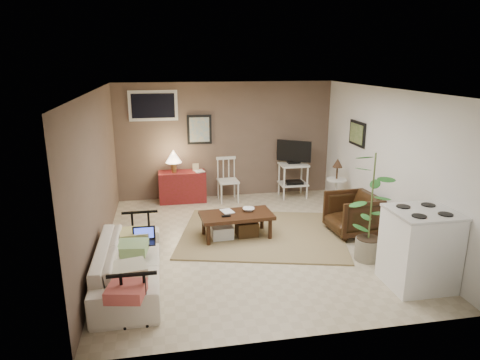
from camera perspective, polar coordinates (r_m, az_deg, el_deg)
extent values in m
plane|color=#C1B293|center=(6.95, 1.29, -8.26)|extent=(5.00, 5.00, 0.00)
cube|color=black|center=(8.83, -5.44, 6.71)|extent=(0.50, 0.03, 0.60)
cube|color=black|center=(8.17, 15.37, 6.00)|extent=(0.03, 0.60, 0.45)
cube|color=silver|center=(8.73, -11.51, 9.68)|extent=(0.96, 0.03, 0.60)
cube|color=#978458|center=(7.23, 2.98, -7.18)|extent=(3.10, 2.71, 0.03)
cube|color=#331A0D|center=(6.96, -0.48, -4.73)|extent=(1.20, 0.68, 0.06)
cylinder|color=#331A0D|center=(6.74, -4.23, -7.36)|extent=(0.06, 0.06, 0.37)
cylinder|color=#331A0D|center=(6.97, 4.03, -6.56)|extent=(0.06, 0.06, 0.37)
cylinder|color=#331A0D|center=(7.15, -4.87, -5.99)|extent=(0.06, 0.06, 0.37)
cylinder|color=#331A0D|center=(7.36, 2.95, -5.29)|extent=(0.06, 0.06, 0.37)
cube|color=black|center=(6.82, -1.88, -4.80)|extent=(0.15, 0.06, 0.02)
cube|color=#3F2C16|center=(7.10, 0.91, -6.53)|extent=(0.36, 0.31, 0.25)
cube|color=silver|center=(7.01, -2.42, -6.98)|extent=(0.36, 0.31, 0.21)
imported|color=beige|center=(5.73, -14.65, -9.98)|extent=(0.58, 1.98, 0.77)
cube|color=black|center=(5.95, -12.66, -8.21)|extent=(0.30, 0.21, 0.02)
cube|color=black|center=(6.01, -12.69, -6.88)|extent=(0.30, 0.02, 0.19)
cube|color=blue|center=(6.00, -12.69, -6.91)|extent=(0.26, 0.00, 0.15)
cube|color=maroon|center=(8.85, -7.68, -0.87)|extent=(0.95, 0.42, 0.63)
cylinder|color=#A97F41|center=(8.70, -8.81, 1.65)|extent=(0.11, 0.11, 0.21)
cone|color=beige|center=(8.64, -8.87, 3.14)|extent=(0.32, 0.32, 0.25)
cube|color=tan|center=(8.78, -5.93, 1.69)|extent=(0.13, 0.02, 0.16)
cube|color=silver|center=(8.76, -1.61, -0.15)|extent=(0.43, 0.43, 0.04)
cylinder|color=silver|center=(8.63, -2.49, -1.95)|extent=(0.03, 0.03, 0.41)
cylinder|color=silver|center=(8.70, -0.24, -1.79)|extent=(0.03, 0.03, 0.41)
cylinder|color=silver|center=(8.96, -2.93, -1.30)|extent=(0.03, 0.03, 0.41)
cylinder|color=silver|center=(9.03, -0.75, -1.14)|extent=(0.03, 0.03, 0.41)
cube|color=silver|center=(8.83, -1.89, 2.95)|extent=(0.41, 0.06, 0.06)
cube|color=silver|center=(9.03, 7.15, 2.06)|extent=(0.57, 0.47, 0.04)
cube|color=silver|center=(9.14, 7.06, -0.48)|extent=(0.57, 0.47, 0.03)
cylinder|color=silver|center=(8.87, 5.91, -0.46)|extent=(0.04, 0.04, 0.73)
cylinder|color=silver|center=(9.02, 8.96, -0.29)|extent=(0.04, 0.04, 0.73)
cylinder|color=silver|center=(9.23, 5.23, 0.22)|extent=(0.04, 0.04, 0.73)
cylinder|color=silver|center=(9.38, 8.17, 0.36)|extent=(0.04, 0.04, 0.73)
cube|color=black|center=(9.02, 7.16, 2.38)|extent=(0.26, 0.15, 0.03)
cube|color=black|center=(8.97, 7.21, 3.87)|extent=(0.65, 0.43, 0.44)
cube|color=#D18451|center=(8.97, 7.21, 3.87)|extent=(0.54, 0.34, 0.35)
cube|color=black|center=(9.09, 7.16, -0.44)|extent=(0.36, 0.26, 0.10)
cylinder|color=silver|center=(8.61, 12.51, -3.71)|extent=(0.27, 0.27, 0.03)
cylinder|color=silver|center=(8.51, 12.63, -1.87)|extent=(0.05, 0.05, 0.57)
cylinder|color=silver|center=(8.43, 12.75, 0.04)|extent=(0.38, 0.38, 0.03)
cylinder|color=black|center=(8.40, 12.81, 0.98)|extent=(0.03, 0.03, 0.25)
cone|color=#3B2618|center=(8.35, 12.88, 2.24)|extent=(0.19, 0.19, 0.17)
imported|color=black|center=(7.37, 14.78, -4.16)|extent=(0.75, 0.79, 0.76)
cylinder|color=gray|center=(6.58, 16.64, -8.82)|extent=(0.37, 0.37, 0.32)
cylinder|color=#4C602D|center=(6.30, 17.20, -2.16)|extent=(0.02, 0.02, 1.27)
cube|color=white|center=(5.97, 22.77, -8.56)|extent=(0.77, 0.71, 0.99)
cube|color=silver|center=(5.79, 23.30, -3.94)|extent=(0.79, 0.73, 0.03)
cylinder|color=black|center=(5.55, 22.79, -4.46)|extent=(0.18, 0.18, 0.01)
cylinder|color=black|center=(5.75, 25.74, -4.14)|extent=(0.18, 0.18, 0.01)
cylinder|color=black|center=(5.83, 20.95, -3.32)|extent=(0.18, 0.18, 0.01)
cylinder|color=black|center=(6.02, 23.82, -3.06)|extent=(0.18, 0.18, 0.01)
imported|color=#331A0D|center=(7.05, 1.15, -3.37)|extent=(0.20, 0.09, 0.19)
imported|color=#331A0D|center=(6.96, -2.42, -3.44)|extent=(0.18, 0.06, 0.25)
imported|color=#331A0D|center=(8.67, -6.05, 1.82)|extent=(0.18, 0.06, 0.24)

